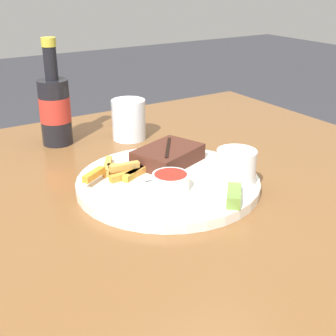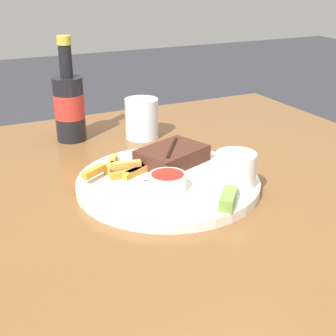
# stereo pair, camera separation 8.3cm
# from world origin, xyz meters

# --- Properties ---
(dining_table) EXTENTS (1.11, 1.01, 0.76)m
(dining_table) POSITION_xyz_m (0.00, 0.00, 0.67)
(dining_table) COLOR brown
(dining_table) RESTS_ON ground_plane
(dinner_plate) EXTENTS (0.33, 0.33, 0.02)m
(dinner_plate) POSITION_xyz_m (0.00, 0.00, 0.77)
(dinner_plate) COLOR silver
(dinner_plate) RESTS_ON dining_table
(steak_portion) EXTENTS (0.15, 0.13, 0.03)m
(steak_portion) POSITION_xyz_m (0.04, 0.06, 0.80)
(steak_portion) COLOR #472319
(steak_portion) RESTS_ON dinner_plate
(fries_pile) EXTENTS (0.15, 0.11, 0.02)m
(fries_pile) POSITION_xyz_m (-0.06, 0.06, 0.79)
(fries_pile) COLOR gold
(fries_pile) RESTS_ON dinner_plate
(coleslaw_cup) EXTENTS (0.07, 0.07, 0.06)m
(coleslaw_cup) POSITION_xyz_m (0.09, -0.08, 0.82)
(coleslaw_cup) COLOR white
(coleslaw_cup) RESTS_ON dinner_plate
(dipping_sauce_cup) EXTENTS (0.06, 0.06, 0.03)m
(dipping_sauce_cup) POSITION_xyz_m (-0.02, -0.04, 0.80)
(dipping_sauce_cup) COLOR silver
(dipping_sauce_cup) RESTS_ON dinner_plate
(pickle_spear) EXTENTS (0.06, 0.06, 0.02)m
(pickle_spear) POSITION_xyz_m (0.04, -0.13, 0.79)
(pickle_spear) COLOR olive
(pickle_spear) RESTS_ON dinner_plate
(fork_utensil) EXTENTS (0.13, 0.03, 0.00)m
(fork_utensil) POSITION_xyz_m (-0.09, 0.01, 0.78)
(fork_utensil) COLOR #B7B7BC
(fork_utensil) RESTS_ON dinner_plate
(beer_bottle) EXTENTS (0.07, 0.07, 0.23)m
(beer_bottle) POSITION_xyz_m (-0.09, 0.33, 0.85)
(beer_bottle) COLOR black
(beer_bottle) RESTS_ON dining_table
(drinking_glass) EXTENTS (0.08, 0.08, 0.09)m
(drinking_glass) POSITION_xyz_m (0.06, 0.27, 0.81)
(drinking_glass) COLOR silver
(drinking_glass) RESTS_ON dining_table
(salt_shaker) EXTENTS (0.03, 0.03, 0.07)m
(salt_shaker) POSITION_xyz_m (0.08, 0.37, 0.80)
(salt_shaker) COLOR white
(salt_shaker) RESTS_ON dining_table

